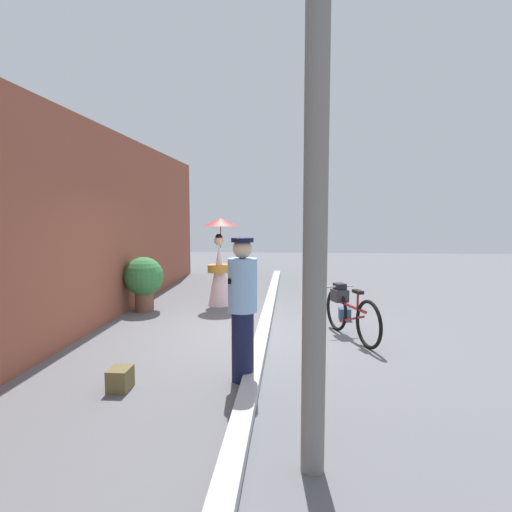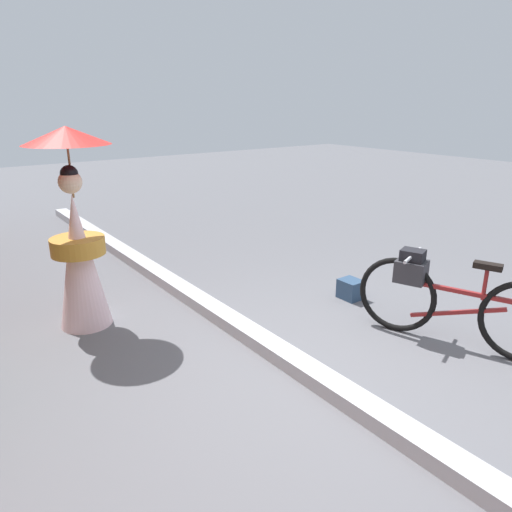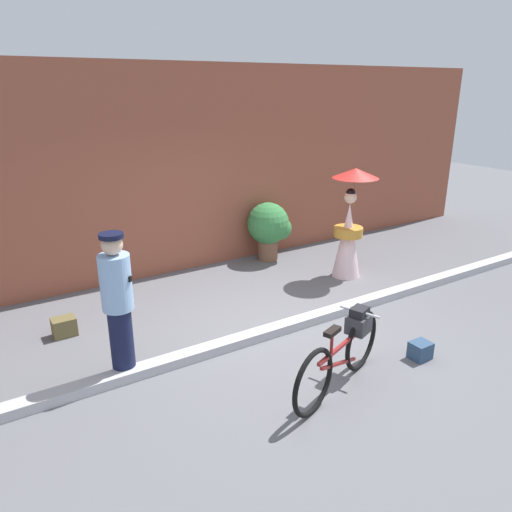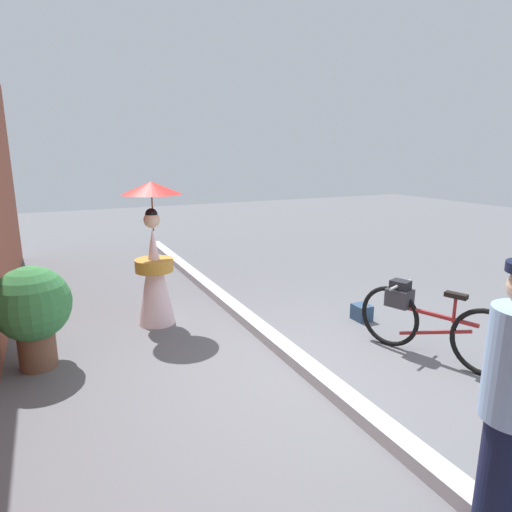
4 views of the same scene
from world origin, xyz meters
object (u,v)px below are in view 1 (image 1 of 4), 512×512
potted_plant_by_door (145,279)px  backpack_spare (121,378)px  bicycle_near_officer (349,310)px  person_with_parasol (219,263)px  backpack_on_pavement (345,314)px  person_officer (243,305)px  utility_pole (316,152)px

potted_plant_by_door → backpack_spare: potted_plant_by_door is taller
bicycle_near_officer → person_with_parasol: (2.28, 2.44, 0.49)m
person_with_parasol → backpack_on_pavement: (-1.10, -2.53, -0.81)m
person_officer → person_with_parasol: person_with_parasol is taller
potted_plant_by_door → backpack_spare: (-3.95, -1.04, -0.52)m
potted_plant_by_door → person_officer: bearing=-146.4°
bicycle_near_officer → backpack_spare: 3.66m
person_officer → potted_plant_by_door: bearing=33.6°
bicycle_near_officer → backpack_on_pavement: 1.23m
potted_plant_by_door → backpack_spare: bearing=-165.2°
bicycle_near_officer → utility_pole: bearing=168.7°
person_with_parasol → backpack_on_pavement: 2.88m
person_officer → person_with_parasol: (4.24, 0.97, 0.02)m
backpack_spare → utility_pole: 3.37m
bicycle_near_officer → person_with_parasol: bearing=46.9°
utility_pole → potted_plant_by_door: bearing=30.2°
backpack_spare → utility_pole: (-1.39, -2.06, 2.27)m
person_with_parasol → bicycle_near_officer: bearing=-133.1°
bicycle_near_officer → potted_plant_by_door: potted_plant_by_door is taller
backpack_on_pavement → backpack_spare: size_ratio=0.81×
bicycle_near_officer → backpack_spare: bearing=129.8°
backpack_on_pavement → utility_pole: utility_pole is taller
potted_plant_by_door → backpack_spare: size_ratio=3.68×
backpack_spare → person_with_parasol: bearing=-4.5°
backpack_spare → utility_pole: utility_pole is taller
backpack_spare → utility_pole: bearing=-124.0°
person_with_parasol → backpack_on_pavement: size_ratio=7.73×
utility_pole → person_with_parasol: bearing=15.8°
potted_plant_by_door → utility_pole: utility_pole is taller
person_officer → potted_plant_by_door: (3.57, 2.37, -0.25)m
bicycle_near_officer → person_officer: bearing=142.9°
bicycle_near_officer → utility_pole: 4.28m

